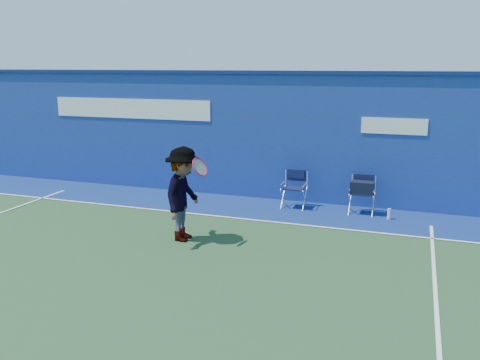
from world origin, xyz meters
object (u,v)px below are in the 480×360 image
(water_bottle, at_px, (389,214))
(directors_chair_left, at_px, (294,196))
(directors_chair_right, at_px, (362,198))
(tennis_player, at_px, (183,194))

(water_bottle, bearing_deg, directors_chair_left, 173.91)
(directors_chair_right, bearing_deg, directors_chair_left, -179.44)
(directors_chair_right, xyz_separation_m, tennis_player, (-2.96, -2.83, 0.53))
(directors_chair_left, relative_size, water_bottle, 3.64)
(directors_chair_left, height_order, water_bottle, directors_chair_left)
(tennis_player, bearing_deg, water_bottle, 35.97)
(directors_chair_right, bearing_deg, water_bottle, -21.86)
(water_bottle, distance_m, tennis_player, 4.47)
(directors_chair_right, relative_size, tennis_player, 0.48)
(directors_chair_left, xyz_separation_m, directors_chair_right, (1.52, 0.01, 0.07))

